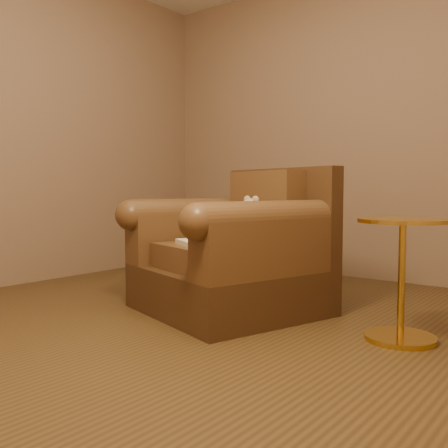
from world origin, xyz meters
The scene contains 6 objects.
floor centered at (0.00, 0.00, 0.00)m, with size 4.00×4.00×0.00m, color brown.
room centered at (0.00, 0.00, 1.71)m, with size 4.02×4.02×2.71m.
armchair centered at (-0.08, 0.37, 0.36)m, with size 1.27×1.23×0.92m.
teddy_bear centered at (-0.03, 0.45, 0.56)m, with size 0.22×0.26×0.31m.
guidebook centered at (-0.12, 0.10, 0.46)m, with size 0.45×0.39×0.03m.
side_table centered at (0.99, 0.38, 0.34)m, with size 0.45×0.45×0.63m.
Camera 1 is at (1.83, -2.18, 0.78)m, focal length 40.00 mm.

